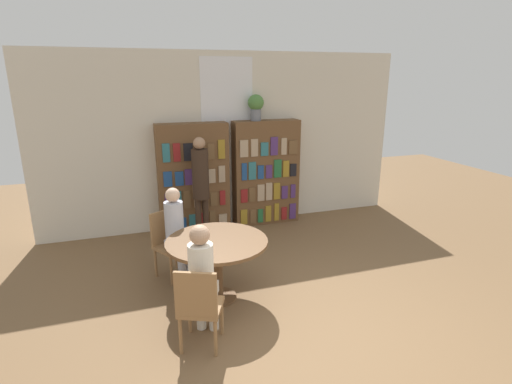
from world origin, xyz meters
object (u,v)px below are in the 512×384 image
at_px(bookshelf_left, 194,179).
at_px(chair_near_camera, 199,305).
at_px(chair_left_side, 169,240).
at_px(reading_table, 217,250).
at_px(seated_reader_right, 202,275).
at_px(bookshelf_right, 266,173).
at_px(librarian_standing, 201,180).
at_px(flower_vase, 256,105).
at_px(seated_reader_left, 177,229).

xyz_separation_m(bookshelf_left, chair_near_camera, (-0.53, -3.17, -0.43)).
bearing_deg(chair_left_side, reading_table, 90.00).
relative_size(reading_table, seated_reader_right, 0.95).
xyz_separation_m(bookshelf_right, seated_reader_right, (-1.76, -3.01, -0.22)).
bearing_deg(chair_left_side, chair_near_camera, 63.00).
xyz_separation_m(bookshelf_left, librarian_standing, (0.03, -0.50, 0.10)).
relative_size(bookshelf_right, librarian_standing, 1.09).
bearing_deg(librarian_standing, bookshelf_left, 93.16).
bearing_deg(seated_reader_right, flower_vase, 86.56).
bearing_deg(chair_near_camera, bookshelf_right, 84.08).
bearing_deg(reading_table, chair_left_side, 119.93).
bearing_deg(seated_reader_right, seated_reader_left, 116.97).
bearing_deg(seated_reader_left, reading_table, 90.00).
relative_size(flower_vase, reading_table, 0.37).
bearing_deg(librarian_standing, seated_reader_right, -100.91).
relative_size(chair_left_side, seated_reader_left, 0.71).
height_order(reading_table, librarian_standing, librarian_standing).
bearing_deg(bookshelf_left, chair_near_camera, -99.47).
height_order(bookshelf_right, reading_table, bookshelf_right).
distance_m(flower_vase, chair_near_camera, 3.92).
relative_size(chair_left_side, seated_reader_right, 0.71).
bearing_deg(seated_reader_left, librarian_standing, -145.19).
xyz_separation_m(chair_left_side, seated_reader_left, (0.09, -0.16, 0.21)).
relative_size(bookshelf_right, seated_reader_left, 1.49).
xyz_separation_m(flower_vase, reading_table, (-1.26, -2.32, -1.48)).
distance_m(reading_table, chair_near_camera, 0.94).
distance_m(bookshelf_left, chair_near_camera, 3.24).
distance_m(chair_left_side, seated_reader_right, 1.52).
height_order(bookshelf_left, reading_table, bookshelf_left).
bearing_deg(flower_vase, librarian_standing, -155.04).
height_order(flower_vase, seated_reader_left, flower_vase).
distance_m(chair_near_camera, chair_left_side, 1.67).
height_order(bookshelf_left, librarian_standing, bookshelf_left).
relative_size(flower_vase, librarian_standing, 0.26).
height_order(seated_reader_left, librarian_standing, librarian_standing).
distance_m(reading_table, seated_reader_right, 0.76).
distance_m(bookshelf_right, reading_table, 2.75).
bearing_deg(flower_vase, seated_reader_left, -134.38).
relative_size(bookshelf_right, chair_near_camera, 2.09).
bearing_deg(seated_reader_left, bookshelf_right, -167.51).
xyz_separation_m(bookshelf_left, seated_reader_left, (-0.52, -1.67, -0.23)).
distance_m(chair_near_camera, librarian_standing, 2.78).
height_order(bookshelf_left, chair_left_side, bookshelf_left).
height_order(bookshelf_left, seated_reader_left, bookshelf_left).
bearing_deg(flower_vase, bookshelf_left, -179.76).
xyz_separation_m(bookshelf_right, librarian_standing, (-1.27, -0.50, 0.10)).
relative_size(seated_reader_left, librarian_standing, 0.73).
bearing_deg(chair_left_side, seated_reader_left, 90.00).
distance_m(seated_reader_left, seated_reader_right, 1.34).
bearing_deg(seated_reader_right, chair_left_side, 120.14).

